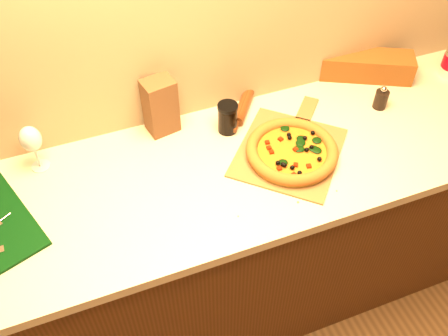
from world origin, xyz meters
TOP-DOWN VIEW (x-y plane):
  - cabinet at (0.00, 1.43)m, footprint 2.80×0.65m
  - countertop at (0.00, 1.43)m, footprint 2.84×0.68m
  - pizza_peel at (0.32, 1.42)m, footprint 0.52×0.52m
  - pizza at (0.31, 1.39)m, footprint 0.33×0.33m
  - pepper_grinder at (0.76, 1.52)m, footprint 0.05×0.05m
  - rolling_pin at (0.26, 1.70)m, footprint 0.21×0.27m
  - bread_bag at (0.82, 1.71)m, footprint 0.39×0.28m
  - wine_glass at (-0.53, 1.67)m, footprint 0.07×0.07m
  - paper_bag at (-0.07, 1.70)m, footprint 0.13×0.11m
  - dark_jar at (0.15, 1.61)m, footprint 0.08×0.08m

SIDE VIEW (x-z plane):
  - cabinet at x=0.00m, z-range 0.00..0.86m
  - countertop at x=0.00m, z-range 0.86..0.90m
  - pizza_peel at x=0.32m, z-range 0.90..0.91m
  - rolling_pin at x=0.26m, z-range 0.90..0.94m
  - pizza at x=0.31m, z-range 0.91..0.95m
  - pepper_grinder at x=0.76m, z-range 0.89..0.99m
  - bread_bag at x=0.82m, z-range 0.90..1.00m
  - dark_jar at x=0.15m, z-range 0.90..1.02m
  - paper_bag at x=-0.07m, z-range 0.90..1.12m
  - wine_glass at x=-0.53m, z-range 0.94..1.12m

